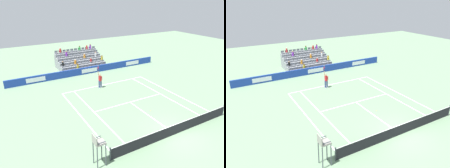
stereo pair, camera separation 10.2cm
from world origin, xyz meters
The scene contains 15 objects.
ground_plane centered at (0.00, 0.00, 0.00)m, with size 80.00×80.00×0.00m, color gray.
line_baseline centered at (0.00, -11.89, 0.00)m, with size 10.97×0.10×0.01m, color white.
line_service centered at (0.00, -6.40, 0.00)m, with size 8.23×0.10×0.01m, color white.
line_centre_service centered at (0.00, -3.20, 0.00)m, with size 0.10×6.40×0.01m, color white.
line_singles_sideline_left centered at (4.12, -5.95, 0.00)m, with size 0.10×11.89×0.01m, color white.
line_singles_sideline_right centered at (-4.12, -5.95, 0.00)m, with size 0.10×11.89×0.01m, color white.
line_doubles_sideline_left centered at (5.49, -5.95, 0.00)m, with size 0.10×11.89×0.01m, color white.
line_doubles_sideline_right centered at (-5.49, -5.95, 0.00)m, with size 0.10×11.89×0.01m, color white.
line_centre_mark centered at (0.00, -11.79, 0.00)m, with size 0.10×0.20×0.01m, color white.
sponsor_barrier centered at (0.00, -16.66, 0.49)m, with size 22.05×0.22×0.98m.
tennis_net centered at (0.00, 0.00, 0.49)m, with size 11.97×0.10×1.07m.
tennis_player centered at (0.99, -11.29, 0.99)m, with size 0.53×0.37×2.85m.
umpire_chair centered at (6.76, -0.05, 1.52)m, with size 0.70×0.70×2.34m.
stadium_stand centered at (0.00, -20.23, 0.82)m, with size 6.82×4.75×3.05m.
loose_tennis_ball centered at (-0.67, -3.90, 0.03)m, with size 0.07×0.07×0.07m, color #D1E533.
Camera 2 is at (11.30, 9.84, 10.19)m, focal length 34.18 mm.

